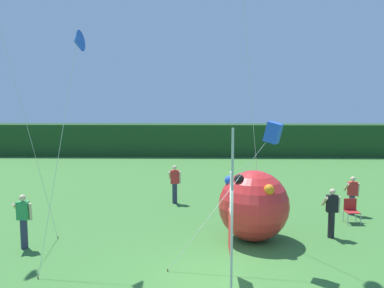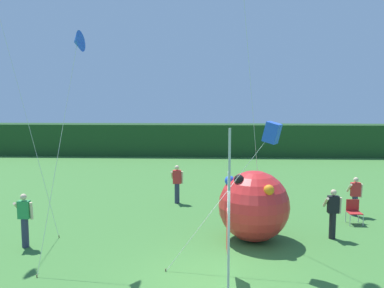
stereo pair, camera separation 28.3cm
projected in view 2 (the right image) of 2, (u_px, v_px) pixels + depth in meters
The scene contains 11 objects.
ground_plane at pixel (218, 282), 10.43m from camera, with size 120.00×120.00×0.00m, color #3D7533.
distant_treeline at pixel (212, 140), 33.33m from camera, with size 80.00×2.40×2.57m, color #1E421E.
banner_flag at pixel (228, 211), 10.06m from camera, with size 0.06×1.03×4.00m.
person_near_banner at pixel (355, 195), 16.17m from camera, with size 0.55×0.48×1.57m.
person_mid_field at pixel (24, 219), 12.76m from camera, with size 0.55×0.48×1.72m.
person_far_left at pixel (333, 212), 13.53m from camera, with size 0.55×0.48×1.68m.
person_far_right at pixel (177, 183), 18.12m from camera, with size 0.55×0.48×1.72m.
inflatable_balloon at pixel (254, 206), 13.33m from camera, with size 2.34×2.34×2.34m.
folding_chair at pixel (354, 210), 15.23m from camera, with size 0.51×0.51×0.89m.
kite_blue_delta_0 at pixel (77, 43), 11.85m from camera, with size 0.84×2.29×6.67m.
kite_blue_box_3 at pixel (272, 133), 11.22m from camera, with size 3.23×1.01×4.07m.
Camera 2 is at (-0.27, -9.98, 4.71)m, focal length 37.91 mm.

